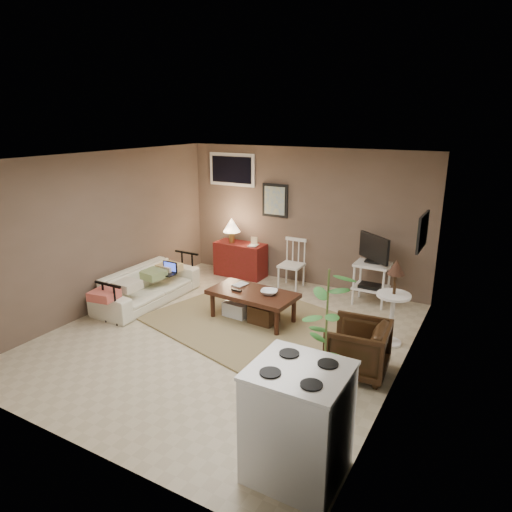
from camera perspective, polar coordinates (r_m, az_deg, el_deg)
The scene contains 20 objects.
floor at distance 6.35m, azimuth -3.55°, elevation -9.99°, with size 5.00×5.00×0.00m, color #C1B293.
art_back at distance 8.21m, azimuth 2.40°, elevation 6.94°, with size 0.50×0.03×0.60m, color black.
art_right at distance 6.01m, azimuth 20.13°, elevation 2.89°, with size 0.03×0.60×0.45m, color black.
window at distance 8.58m, azimuth -3.02°, elevation 10.74°, with size 0.96×0.03×0.60m, color silver.
rug at distance 6.70m, azimuth -0.26°, elevation -8.34°, with size 2.78×2.22×0.03m, color #958057.
coffee_table at distance 6.69m, azimuth -0.49°, elevation -5.96°, with size 1.31×0.74×0.48m.
sofa at distance 7.55m, azimuth -13.45°, elevation -2.97°, with size 1.86×0.54×0.73m, color white.
sofa_pillows at distance 7.35m, azimuth -14.35°, elevation -2.91°, with size 0.36×1.76×0.12m, color beige, non-canonical shape.
sofa_end_rails at distance 7.50m, azimuth -12.81°, elevation -3.48°, with size 0.50×1.85×0.62m, color black, non-canonical shape.
laptop at distance 7.62m, azimuth -10.90°, elevation -1.76°, with size 0.29×0.21×0.19m.
red_console at distance 8.55m, azimuth -2.07°, elevation -0.03°, with size 0.95×0.42×1.10m.
spindle_chair at distance 7.97m, azimuth 4.49°, elevation -1.16°, with size 0.40×0.40×0.86m.
tv_stand at distance 7.41m, azimuth 14.33°, elevation -1.47°, with size 0.57×0.45×1.13m.
side_table at distance 6.12m, azimuth 16.88°, elevation -4.40°, with size 0.44×0.44×1.16m.
armchair at distance 5.50m, azimuth 12.60°, elevation -10.89°, with size 0.67×0.62×0.69m, color black.
potted_plant at distance 4.75m, azimuth 8.76°, elevation -9.33°, with size 0.37×0.37×1.48m.
stove at distance 3.96m, azimuth 5.26°, elevation -19.98°, with size 0.77×0.71×1.00m.
bowl at distance 6.50m, azimuth 1.66°, elevation -3.78°, with size 0.24×0.06×0.24m, color #37180F.
book_table at distance 6.89m, azimuth -2.50°, elevation -2.62°, with size 0.16×0.02×0.22m, color #37180F.
book_console at distance 8.29m, azimuth -0.86°, elevation 2.03°, with size 0.16×0.02×0.21m, color #37180F.
Camera 1 is at (3.10, -4.74, 2.87)m, focal length 32.00 mm.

